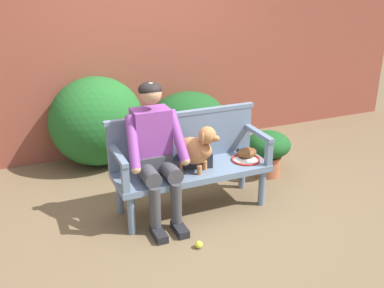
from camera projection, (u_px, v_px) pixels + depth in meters
ground_plane at (192, 208)px, 4.51m from camera, size 40.00×40.00×0.00m
brick_garden_fence at (133, 56)px, 5.66m from camera, size 8.00×0.30×2.35m
hedge_bush_far_right at (188, 120)px, 5.85m from camera, size 1.02×0.83×0.74m
hedge_bush_far_left at (97, 121)px, 5.34m from camera, size 1.11×1.03×1.06m
garden_bench at (192, 174)px, 4.37m from camera, size 1.50×0.52×0.44m
bench_backrest at (183, 136)px, 4.45m from camera, size 1.54×0.06×0.50m
bench_armrest_left_end at (121, 165)px, 3.93m from camera, size 0.06×0.52×0.28m
bench_armrest_right_end at (262, 141)px, 4.45m from camera, size 0.06×0.52×0.28m
person_seated at (155, 148)px, 4.09m from camera, size 0.56×0.66×1.31m
dog_on_bench at (196, 148)px, 4.21m from camera, size 0.39×0.42×0.46m
tennis_racket at (245, 158)px, 4.54m from camera, size 0.34×0.58×0.03m
baseball_glove at (247, 153)px, 4.58m from camera, size 0.26×0.23×0.09m
sports_bag at (197, 158)px, 4.39m from camera, size 0.32×0.26×0.14m
tennis_ball at (199, 245)px, 3.87m from camera, size 0.07×0.07×0.07m
potted_plant at (268, 149)px, 5.11m from camera, size 0.49×0.49×0.52m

